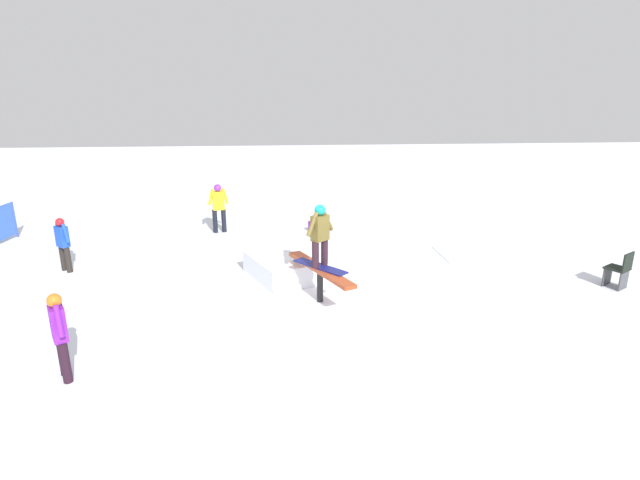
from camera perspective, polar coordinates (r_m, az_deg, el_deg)
name	(u,v)px	position (r m, az deg, el deg)	size (l,w,h in m)	color
ground_plane	(320,301)	(10.81, 0.00, -7.00)	(60.00, 60.00, 0.00)	white
rail_feature	(320,272)	(10.56, 0.00, -3.73)	(2.30, 1.27, 0.78)	black
snow_kicker_ramp	(286,266)	(12.09, -3.93, -3.03)	(1.80, 1.50, 0.52)	white
main_rider_on_rail	(320,236)	(10.30, 0.00, 0.41)	(1.19, 1.11, 1.35)	navy
bystander_purple	(59,332)	(8.76, -27.63, -9.29)	(0.60, 0.39, 1.44)	black
bystander_yellow	(219,206)	(15.94, -11.52, 3.87)	(0.29, 0.65, 1.54)	black
bystander_blue	(63,242)	(13.80, -27.32, -0.18)	(0.46, 0.52, 1.37)	#2A241F
loose_snowboard_white	(445,255)	(14.10, 14.12, -1.63)	(1.43, 0.28, 0.02)	white
folding_chair	(619,271)	(13.22, 30.99, -3.04)	(0.60, 0.60, 0.88)	#3F3F44
backpack_on_snow	(314,226)	(15.84, -0.72, 1.56)	(0.30, 0.22, 0.34)	purple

